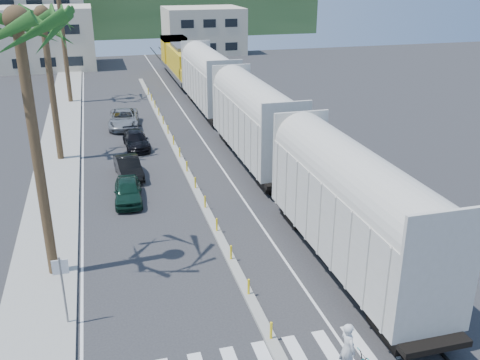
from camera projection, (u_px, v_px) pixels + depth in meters
name	position (u px, v px, depth m)	size (l,w,h in m)	color
ground	(263.00, 325.00, 20.77)	(140.00, 140.00, 0.00)	#28282B
sidewalk	(60.00, 147.00, 41.07)	(3.00, 90.00, 0.15)	gray
rails	(222.00, 124.00, 47.06)	(1.56, 100.00, 0.06)	black
median	(180.00, 158.00, 38.62)	(0.45, 60.00, 0.85)	gray
crosswalk	(280.00, 359.00, 18.98)	(14.00, 2.20, 0.01)	silver
lane_markings	(143.00, 141.00, 42.64)	(9.42, 90.00, 0.01)	silver
freight_train	(234.00, 104.00, 42.14)	(3.00, 60.94, 5.85)	beige
palm_trees	(44.00, 2.00, 35.11)	(3.50, 37.20, 13.75)	brown
street_sign	(62.00, 282.00, 20.05)	(0.60, 0.08, 3.00)	slate
buildings	(83.00, 27.00, 81.77)	(38.00, 27.00, 10.00)	beige
hillside	(115.00, 3.00, 108.11)	(80.00, 20.00, 12.00)	#385628
car_lead	(128.00, 191.00, 31.47)	(1.78, 4.02, 1.35)	black
car_second	(128.00, 167.00, 35.13)	(1.82, 4.23, 1.35)	black
car_third	(136.00, 140.00, 40.83)	(1.96, 4.35, 1.24)	black
car_rear	(124.00, 119.00, 46.10)	(2.93, 5.52, 1.48)	#96979A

